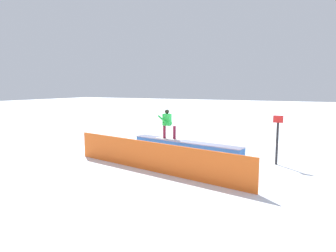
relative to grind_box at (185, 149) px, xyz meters
name	(u,v)px	position (x,y,z in m)	size (l,w,h in m)	color
ground_plane	(185,155)	(0.00, 0.00, -0.31)	(120.00, 120.00, 0.00)	white
grind_box	(185,149)	(0.00, 0.00, 0.00)	(5.86, 1.72, 0.69)	#2F67B9
snowboarder	(168,123)	(1.04, -0.18, 1.18)	(1.47, 0.42, 1.47)	silver
safety_fence	(153,157)	(0.00, 3.14, 0.26)	(8.38, 0.06, 1.15)	orange
trail_marker	(277,139)	(-4.15, -0.13, 0.80)	(0.40, 0.10, 2.08)	#262628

